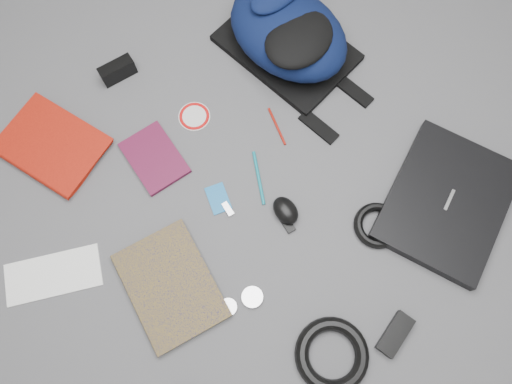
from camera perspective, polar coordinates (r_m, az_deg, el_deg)
ground at (r=1.36m, az=0.00°, el=-0.26°), size 4.00×4.00×0.00m
backpack at (r=1.49m, az=3.70°, el=17.78°), size 0.37×0.47×0.17m
laptop at (r=1.43m, az=20.97°, el=-1.05°), size 0.47×0.43×0.04m
textbook_red at (r=1.50m, az=-24.59°, el=1.79°), size 0.30×0.34×0.03m
comic_book at (r=1.32m, az=-13.82°, el=-12.52°), size 0.24×0.30×0.02m
envelope at (r=1.41m, az=-22.16°, el=-8.76°), size 0.27×0.19×0.00m
dvd_case at (r=1.41m, az=-11.54°, el=3.83°), size 0.13×0.18×0.01m
compact_camera at (r=1.54m, az=-15.54°, el=13.23°), size 0.10×0.04×0.06m
sticker_disc at (r=1.46m, az=-7.06°, el=8.57°), size 0.11×0.11×0.00m
pen_teal at (r=1.37m, az=0.31°, el=1.64°), size 0.07×0.15×0.01m
pen_red at (r=1.43m, az=2.40°, el=7.51°), size 0.03×0.12×0.01m
id_badge at (r=1.36m, az=-4.34°, el=-0.75°), size 0.07×0.09×0.00m
usb_black at (r=1.33m, az=3.43°, el=-3.42°), size 0.03×0.06×0.01m
usb_silver at (r=1.34m, az=-3.23°, el=-1.95°), size 0.02×0.04×0.01m
mouse at (r=1.32m, az=3.40°, el=-2.11°), size 0.06×0.08×0.04m
headphone_left at (r=1.29m, az=-3.19°, el=-13.00°), size 0.05×0.05×0.01m
headphone_right at (r=1.29m, az=-0.43°, el=-11.93°), size 0.07×0.07×0.01m
cable_coil at (r=1.36m, az=13.70°, el=-3.73°), size 0.15×0.15×0.02m
power_brick at (r=1.32m, az=15.61°, el=-15.39°), size 0.12×0.08×0.03m
power_cord_coil at (r=1.29m, az=8.67°, el=-17.93°), size 0.18×0.18×0.04m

